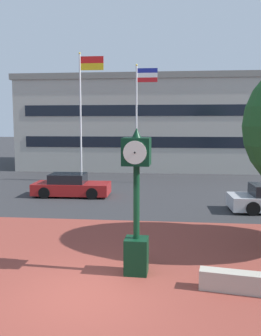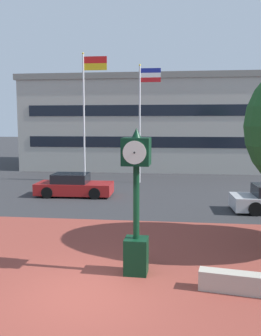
% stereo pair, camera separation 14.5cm
% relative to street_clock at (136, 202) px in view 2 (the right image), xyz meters
% --- Properties ---
extents(ground_plane, '(200.00, 200.00, 0.00)m').
position_rel_street_clock_xyz_m(ground_plane, '(-1.13, -1.49, -2.02)').
color(ground_plane, '#2D2D30').
extents(plaza_brick_paving, '(44.00, 11.08, 0.01)m').
position_rel_street_clock_xyz_m(plaza_brick_paving, '(-1.13, 0.05, -2.01)').
color(plaza_brick_paving, brown).
rests_on(plaza_brick_paving, ground).
extents(street_clock, '(0.75, 0.85, 4.01)m').
position_rel_street_clock_xyz_m(street_clock, '(0.00, 0.00, 0.00)').
color(street_clock, black).
rests_on(street_clock, ground).
extents(car_street_mid, '(4.32, 2.02, 1.28)m').
position_rel_street_clock_xyz_m(car_street_mid, '(-4.71, 10.69, -1.45)').
color(car_street_mid, maroon).
rests_on(car_street_mid, ground).
extents(flagpole_primary, '(1.72, 0.14, 8.93)m').
position_rel_street_clock_xyz_m(flagpole_primary, '(-5.16, 15.92, 3.27)').
color(flagpole_primary, silver).
rests_on(flagpole_primary, ground).
extents(flagpole_secondary, '(1.49, 0.14, 8.08)m').
position_rel_street_clock_xyz_m(flagpole_secondary, '(-1.29, 15.92, 2.72)').
color(flagpole_secondary, silver).
rests_on(flagpole_secondary, ground).
extents(civic_building, '(21.72, 12.28, 8.23)m').
position_rel_street_clock_xyz_m(civic_building, '(-1.70, 26.90, 2.11)').
color(civic_building, '#B2ADA3').
rests_on(civic_building, ground).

